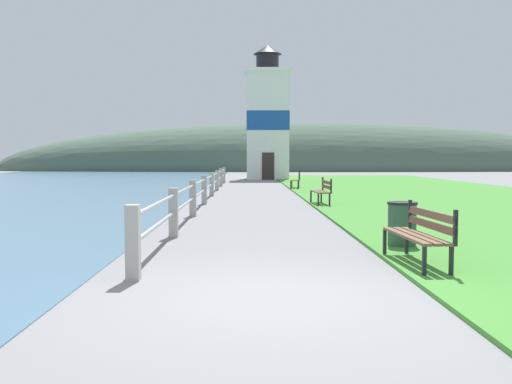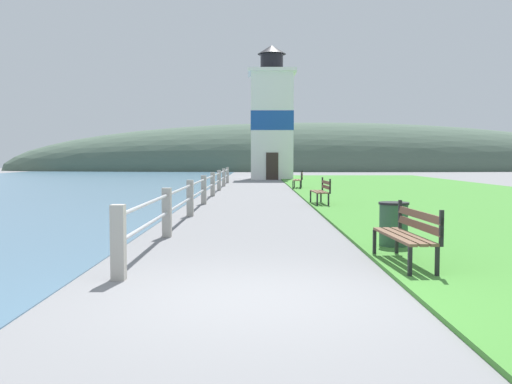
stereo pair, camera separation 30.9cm
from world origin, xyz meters
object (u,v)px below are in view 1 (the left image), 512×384
(park_bench_far, at_px, (297,179))
(trash_bin, at_px, (402,225))
(park_bench_near, at_px, (421,231))
(lighthouse, at_px, (267,120))
(park_bench_midway, at_px, (323,190))

(park_bench_far, height_order, trash_bin, park_bench_far)
(park_bench_near, height_order, lighthouse, lighthouse)
(park_bench_midway, relative_size, park_bench_far, 0.95)
(park_bench_near, height_order, trash_bin, park_bench_near)
(park_bench_midway, bearing_deg, lighthouse, -89.83)
(park_bench_near, xyz_separation_m, park_bench_far, (-0.04, 21.14, -0.00))
(park_bench_midway, xyz_separation_m, park_bench_far, (-0.01, 10.19, 0.00))
(park_bench_near, bearing_deg, lighthouse, -91.49)
(park_bench_near, distance_m, trash_bin, 1.73)
(park_bench_midway, height_order, park_bench_far, same)
(lighthouse, xyz_separation_m, trash_bin, (1.27, -33.23, -4.07))
(park_bench_midway, height_order, lighthouse, lighthouse)
(trash_bin, bearing_deg, lighthouse, 92.19)
(park_bench_near, xyz_separation_m, park_bench_midway, (-0.03, 10.95, -0.00))
(park_bench_far, relative_size, lighthouse, 0.17)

